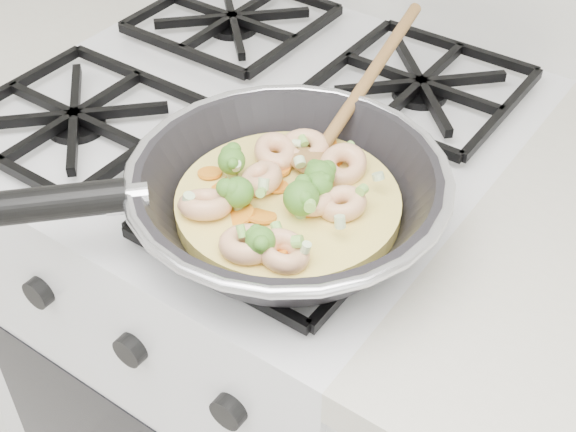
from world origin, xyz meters
The scene contains 2 objects.
stove centered at (0.00, 1.70, 0.46)m, with size 0.60×0.60×0.92m.
skillet centered at (0.16, 1.54, 0.96)m, with size 0.39×0.55×0.10m.
Camera 1 is at (0.50, 1.06, 1.44)m, focal length 49.19 mm.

